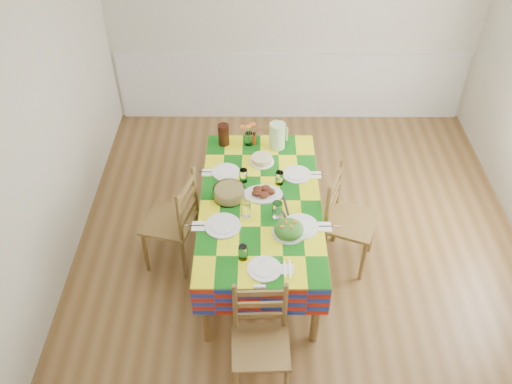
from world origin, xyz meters
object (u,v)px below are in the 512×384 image
green_pitcher (277,136)px  chair_near (261,342)px  chair_left (174,222)px  chair_far (261,148)px  dining_table (261,207)px  meat_platter (263,193)px  chair_right (346,220)px  tea_pitcher (224,135)px

green_pitcher → chair_near: 2.12m
chair_left → chair_far: bearing=161.9°
dining_table → chair_near: (-0.00, -1.26, -0.21)m
chair_far → meat_platter: bearing=70.1°
meat_platter → dining_table: bearing=-107.2°
dining_table → chair_left: bearing=-179.1°
chair_near → chair_right: 1.51m
chair_near → chair_right: chair_right is taller
meat_platter → chair_near: bearing=-91.0°
green_pitcher → chair_left: same height
meat_platter → green_pitcher: bearing=78.8°
dining_table → chair_far: size_ratio=2.37×
meat_platter → chair_left: 0.87m
tea_pitcher → chair_right: bearing=-35.6°
dining_table → green_pitcher: bearing=78.3°
green_pitcher → chair_right: bearing=-51.1°
meat_platter → green_pitcher: size_ratio=1.31×
dining_table → chair_far: 1.30m
dining_table → chair_far: chair_far is taller
chair_near → meat_platter: bearing=87.2°
tea_pitcher → chair_far: size_ratio=0.26×
dining_table → meat_platter: (0.02, 0.07, 0.11)m
chair_far → green_pitcher: bearing=87.7°
meat_platter → tea_pitcher: bearing=116.5°
tea_pitcher → chair_far: bearing=47.7°
meat_platter → chair_far: (-0.01, 1.20, -0.39)m
tea_pitcher → chair_right: chair_right is taller
tea_pitcher → chair_near: (0.37, -2.12, -0.41)m
meat_platter → chair_near: (-0.02, -1.33, -0.33)m
chair_far → chair_right: (0.79, -1.25, 0.10)m
chair_near → chair_right: size_ratio=0.94×
meat_platter → chair_right: size_ratio=0.34×
chair_near → chair_left: (-0.80, 1.25, 0.03)m
dining_table → chair_far: bearing=89.4°
chair_far → tea_pitcher: bearing=27.4°
dining_table → chair_right: 0.82m
chair_near → green_pitcher: bearing=83.6°
chair_near → chair_far: chair_near is taller
tea_pitcher → chair_far: (0.38, 0.42, -0.48)m
dining_table → chair_left: (-0.80, -0.01, -0.18)m
meat_platter → tea_pitcher: size_ratio=1.59×
meat_platter → chair_near: size_ratio=0.36×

